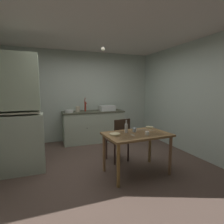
% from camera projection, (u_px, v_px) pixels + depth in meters
% --- Properties ---
extents(ground_plane, '(5.23, 5.23, 0.00)m').
position_uv_depth(ground_plane, '(104.00, 164.00, 3.70)').
color(ground_plane, brown).
extents(wall_back, '(4.33, 0.10, 2.64)m').
position_uv_depth(wall_back, '(83.00, 96.00, 5.43)').
color(wall_back, silver).
rests_on(wall_back, ground).
extents(wall_right, '(0.10, 4.11, 2.64)m').
position_uv_depth(wall_right, '(190.00, 99.00, 4.28)').
color(wall_right, silver).
rests_on(wall_right, ground).
extents(ceiling_slab, '(4.33, 4.11, 0.10)m').
position_uv_depth(ceiling_slab, '(104.00, 28.00, 3.35)').
color(ceiling_slab, silver).
extents(hutch_cabinet, '(0.96, 0.46, 2.18)m').
position_uv_depth(hutch_cabinet, '(15.00, 119.00, 3.22)').
color(hutch_cabinet, '#B2BEA5').
rests_on(hutch_cabinet, ground).
extents(counter_cabinet, '(1.76, 0.64, 0.90)m').
position_uv_depth(counter_cabinet, '(93.00, 126.00, 5.28)').
color(counter_cabinet, '#B2BEA5').
rests_on(counter_cabinet, ground).
extents(sink_basin, '(0.44, 0.34, 0.15)m').
position_uv_depth(sink_basin, '(107.00, 108.00, 5.36)').
color(sink_basin, white).
rests_on(sink_basin, counter_cabinet).
extents(hand_pump, '(0.05, 0.27, 0.39)m').
position_uv_depth(hand_pump, '(85.00, 105.00, 5.16)').
color(hand_pump, maroon).
rests_on(hand_pump, counter_cabinet).
extents(mixing_bowl_counter, '(0.23, 0.23, 0.07)m').
position_uv_depth(mixing_bowl_counter, '(69.00, 111.00, 4.93)').
color(mixing_bowl_counter, white).
rests_on(mixing_bowl_counter, counter_cabinet).
extents(stoneware_crock, '(0.12, 0.12, 0.15)m').
position_uv_depth(stoneware_crock, '(78.00, 109.00, 5.09)').
color(stoneware_crock, beige).
rests_on(stoneware_crock, counter_cabinet).
extents(dining_table, '(1.20, 0.80, 0.75)m').
position_uv_depth(dining_table, '(137.00, 139.00, 3.25)').
color(dining_table, olive).
rests_on(dining_table, ground).
extents(chair_far_side, '(0.47, 0.47, 0.94)m').
position_uv_depth(chair_far_side, '(119.00, 139.00, 3.80)').
color(chair_far_side, '#3B251E').
rests_on(chair_far_side, ground).
extents(serving_bowl_wide, '(0.15, 0.15, 0.03)m').
position_uv_depth(serving_bowl_wide, '(150.00, 127.00, 3.66)').
color(serving_bowl_wide, beige).
rests_on(serving_bowl_wide, dining_table).
extents(soup_bowl_small, '(0.19, 0.19, 0.03)m').
position_uv_depth(soup_bowl_small, '(115.00, 134.00, 3.11)').
color(soup_bowl_small, beige).
rests_on(soup_bowl_small, dining_table).
extents(mug_dark, '(0.07, 0.07, 0.06)m').
position_uv_depth(mug_dark, '(147.00, 133.00, 3.12)').
color(mug_dark, white).
rests_on(mug_dark, dining_table).
extents(teacup_cream, '(0.07, 0.07, 0.07)m').
position_uv_depth(teacup_cream, '(134.00, 130.00, 3.36)').
color(teacup_cream, '#9EB2C6').
rests_on(teacup_cream, dining_table).
extents(glass_bottle, '(0.06, 0.06, 0.24)m').
position_uv_depth(glass_bottle, '(126.00, 128.00, 3.29)').
color(glass_bottle, '#B7BCC1').
rests_on(glass_bottle, dining_table).
extents(table_knife, '(0.17, 0.09, 0.00)m').
position_uv_depth(table_knife, '(140.00, 130.00, 3.52)').
color(table_knife, silver).
rests_on(table_knife, dining_table).
extents(teaspoon_near_bowl, '(0.14, 0.09, 0.00)m').
position_uv_depth(teaspoon_near_bowl, '(149.00, 130.00, 3.49)').
color(teaspoon_near_bowl, beige).
rests_on(teaspoon_near_bowl, dining_table).
extents(teaspoon_by_cup, '(0.02, 0.13, 0.00)m').
position_uv_depth(teaspoon_by_cup, '(133.00, 135.00, 3.13)').
color(teaspoon_by_cup, beige).
rests_on(teaspoon_by_cup, dining_table).
extents(pendant_bulb, '(0.08, 0.08, 0.08)m').
position_uv_depth(pendant_bulb, '(103.00, 49.00, 3.72)').
color(pendant_bulb, '#F9EFCC').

